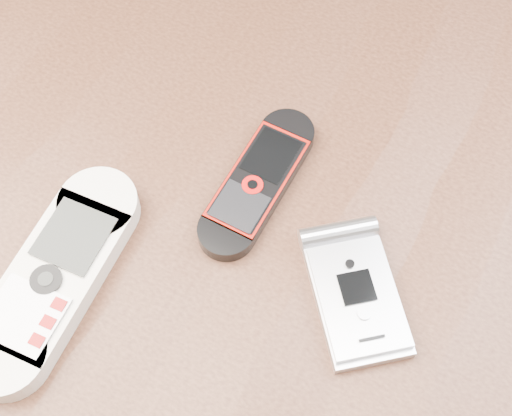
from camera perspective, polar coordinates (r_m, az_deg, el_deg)
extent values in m
cube|color=black|center=(0.53, -0.48, -1.20)|extent=(1.20, 0.80, 0.03)
cube|color=black|center=(1.20, -16.38, 14.21)|extent=(0.06, 0.06, 0.71)
cube|color=white|center=(0.50, -15.80, -5.30)|extent=(0.07, 0.18, 0.02)
cube|color=black|center=(0.51, 0.15, 2.16)|extent=(0.04, 0.13, 0.01)
cube|color=silver|center=(0.48, 8.05, -6.92)|extent=(0.11, 0.12, 0.02)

